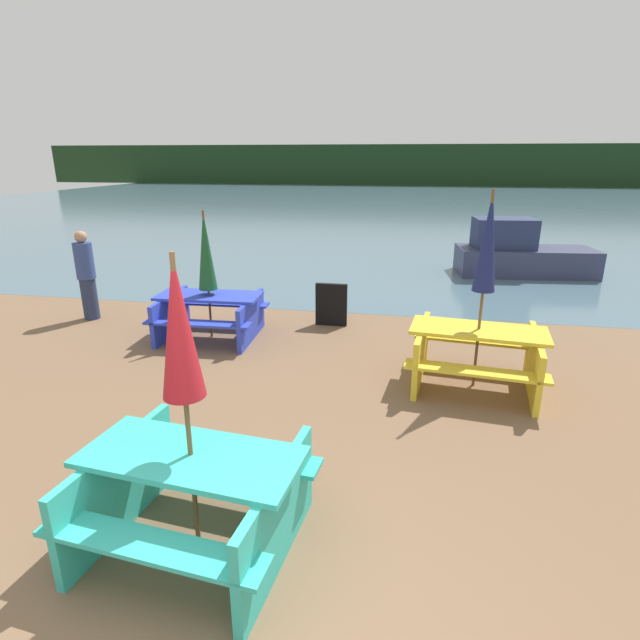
% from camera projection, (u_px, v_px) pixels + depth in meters
% --- Properties ---
extents(water, '(60.00, 50.00, 0.00)m').
position_uv_depth(water, '(400.00, 202.00, 32.79)').
color(water, slate).
rests_on(water, ground_plane).
extents(far_treeline, '(80.00, 1.60, 4.00)m').
position_uv_depth(far_treeline, '(408.00, 165.00, 50.84)').
color(far_treeline, '#193319').
rests_on(far_treeline, water).
extents(picnic_table_teal, '(1.75, 1.54, 0.79)m').
position_uv_depth(picnic_table_teal, '(194.00, 491.00, 3.71)').
color(picnic_table_teal, '#33B7A8').
rests_on(picnic_table_teal, ground_plane).
extents(picnic_table_yellow, '(1.81, 1.56, 0.78)m').
position_uv_depth(picnic_table_yellow, '(476.00, 352.00, 6.36)').
color(picnic_table_yellow, yellow).
rests_on(picnic_table_yellow, ground_plane).
extents(picnic_table_blue, '(1.70, 1.44, 0.72)m').
position_uv_depth(picnic_table_blue, '(210.00, 311.00, 8.12)').
color(picnic_table_blue, blue).
rests_on(picnic_table_blue, ground_plane).
extents(umbrella_navy, '(0.27, 0.27, 2.48)m').
position_uv_depth(umbrella_navy, '(488.00, 243.00, 5.92)').
color(umbrella_navy, brown).
rests_on(umbrella_navy, ground_plane).
extents(umbrella_crimson, '(0.30, 0.30, 2.27)m').
position_uv_depth(umbrella_crimson, '(179.00, 330.00, 3.31)').
color(umbrella_crimson, brown).
rests_on(umbrella_crimson, ground_plane).
extents(umbrella_darkgreen, '(0.30, 0.30, 2.06)m').
position_uv_depth(umbrella_darkgreen, '(206.00, 251.00, 7.81)').
color(umbrella_darkgreen, brown).
rests_on(umbrella_darkgreen, ground_plane).
extents(boat, '(3.40, 1.64, 1.39)m').
position_uv_depth(boat, '(520.00, 254.00, 12.47)').
color(boat, '#333856').
rests_on(boat, water).
extents(person, '(0.32, 0.32, 1.61)m').
position_uv_depth(person, '(86.00, 276.00, 8.93)').
color(person, '#283351').
rests_on(person, ground_plane).
extents(signboard, '(0.55, 0.08, 0.75)m').
position_uv_depth(signboard, '(331.00, 305.00, 8.70)').
color(signboard, black).
rests_on(signboard, ground_plane).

